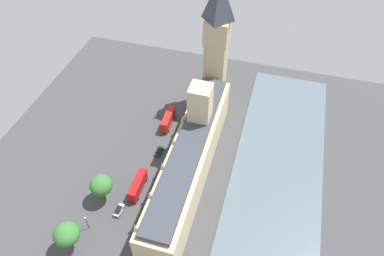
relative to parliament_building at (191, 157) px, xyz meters
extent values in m
plane|color=#424244|center=(1.99, 1.17, -8.42)|extent=(135.94, 135.94, 0.00)
cube|color=slate|center=(-27.49, 1.17, -8.29)|extent=(29.20, 122.35, 0.25)
cube|color=#CCBA8E|center=(-0.01, 1.17, -1.23)|extent=(11.14, 65.94, 14.38)
cube|color=#CCBA8E|center=(-0.01, -10.70, 5.57)|extent=(6.69, 6.69, 27.98)
cube|color=#383D47|center=(-0.01, 1.17, 6.76)|extent=(8.46, 63.30, 1.60)
cone|color=#CCBA8E|center=(5.16, -28.50, 7.31)|extent=(1.20, 1.20, 2.69)
cone|color=#CCBA8E|center=(5.16, -18.61, 7.55)|extent=(1.20, 1.20, 3.18)
cone|color=#CCBA8E|center=(5.16, -8.72, 7.15)|extent=(1.20, 1.20, 2.39)
cone|color=#CCBA8E|center=(5.16, 1.17, 7.03)|extent=(1.20, 1.20, 2.14)
cone|color=#CCBA8E|center=(5.16, 11.06, 7.33)|extent=(1.20, 1.20, 2.74)
cone|color=#CCBA8E|center=(5.16, 20.95, 7.32)|extent=(1.20, 1.20, 2.72)
cone|color=#CCBA8E|center=(5.16, 30.85, 7.46)|extent=(1.20, 1.20, 3.00)
cube|color=tan|center=(1.10, -36.28, 5.33)|extent=(7.40, 7.40, 27.50)
cube|color=tan|center=(1.10, -36.28, 23.40)|extent=(8.14, 8.14, 8.63)
cylinder|color=silver|center=(5.32, -36.28, 23.40)|extent=(0.25, 5.62, 5.62)
torus|color=black|center=(5.32, -36.28, 23.40)|extent=(0.24, 5.86, 5.86)
cylinder|color=silver|center=(1.10, -40.50, 23.40)|extent=(5.62, 0.25, 5.62)
torus|color=black|center=(1.10, -40.50, 23.40)|extent=(5.86, 0.24, 5.86)
cube|color=red|center=(14.35, -19.31, -5.77)|extent=(2.81, 10.57, 4.20)
cube|color=black|center=(14.35, -19.31, -5.68)|extent=(2.86, 10.17, 0.70)
cylinder|color=black|center=(15.61, -22.95, -7.87)|extent=(0.38, 1.11, 1.10)
cylinder|color=black|center=(13.31, -23.02, -7.87)|extent=(0.38, 1.11, 1.10)
cylinder|color=black|center=(15.39, -15.60, -7.87)|extent=(0.38, 1.11, 1.10)
cylinder|color=black|center=(13.09, -15.67, -7.87)|extent=(0.38, 1.11, 1.10)
cube|color=#19472D|center=(12.98, -5.40, -7.70)|extent=(1.93, 4.69, 0.75)
cube|color=black|center=(12.98, -5.17, -7.00)|extent=(1.58, 2.65, 0.65)
cylinder|color=black|center=(13.72, -6.91, -8.08)|extent=(0.28, 0.69, 0.68)
cylinder|color=black|center=(12.12, -6.85, -8.08)|extent=(0.28, 0.69, 0.68)
cylinder|color=black|center=(13.83, -3.95, -8.08)|extent=(0.28, 0.69, 0.68)
cylinder|color=black|center=(12.23, -3.89, -8.08)|extent=(0.28, 0.69, 0.68)
cube|color=red|center=(14.05, 10.96, -5.77)|extent=(2.64, 10.53, 4.20)
cube|color=black|center=(14.05, 10.96, -5.68)|extent=(2.70, 10.13, 0.70)
cylinder|color=black|center=(12.85, 14.62, -7.87)|extent=(0.36, 1.10, 1.10)
cylinder|color=black|center=(15.15, 14.65, -7.87)|extent=(0.36, 1.10, 1.10)
cylinder|color=black|center=(12.95, 7.27, -7.87)|extent=(0.36, 1.10, 1.10)
cylinder|color=black|center=(15.25, 7.30, -7.87)|extent=(0.36, 1.10, 1.10)
cube|color=#B7B7BC|center=(16.75, 19.85, -7.70)|extent=(1.93, 4.52, 0.75)
cube|color=black|center=(16.75, 20.07, -7.00)|extent=(1.57, 2.55, 0.65)
cylinder|color=black|center=(17.49, 18.39, -8.08)|extent=(0.28, 0.69, 0.68)
cylinder|color=black|center=(15.89, 18.45, -8.08)|extent=(0.28, 0.69, 0.68)
cylinder|color=black|center=(17.60, 21.24, -8.08)|extent=(0.28, 0.69, 0.68)
cylinder|color=black|center=(16.00, 21.30, -8.08)|extent=(0.28, 0.69, 0.68)
cylinder|color=black|center=(8.52, 26.12, -7.71)|extent=(0.67, 0.67, 1.42)
sphere|color=#8C6647|center=(8.52, 26.12, -6.86)|extent=(0.27, 0.27, 0.27)
cube|color=black|center=(8.34, 26.35, -7.64)|extent=(0.32, 0.28, 0.26)
cylinder|color=gray|center=(8.21, -6.66, -7.77)|extent=(0.43, 0.43, 1.29)
sphere|color=#8C6647|center=(8.21, -6.66, -7.00)|extent=(0.25, 0.25, 0.25)
cube|color=navy|center=(7.93, -6.67, -7.71)|extent=(0.10, 0.30, 0.23)
cylinder|color=navy|center=(9.10, 20.24, -7.70)|extent=(0.58, 0.58, 1.44)
sphere|color=#8C6647|center=(9.10, 20.24, -6.84)|extent=(0.28, 0.28, 0.28)
cube|color=gray|center=(9.17, 20.54, -7.62)|extent=(0.35, 0.17, 0.26)
cylinder|color=brown|center=(24.58, 33.78, -6.00)|extent=(0.56, 0.56, 4.84)
ellipsoid|color=#387533|center=(24.58, 33.78, -0.92)|extent=(7.07, 7.07, 6.01)
cylinder|color=brown|center=(22.99, 16.71, -6.23)|extent=(0.56, 0.56, 4.38)
ellipsoid|color=#387533|center=(22.99, 16.71, -1.47)|extent=(6.86, 6.86, 5.83)
cylinder|color=black|center=(22.99, 27.33, -5.67)|extent=(0.18, 0.18, 5.49)
sphere|color=#F2EAC6|center=(22.99, 27.33, -2.65)|extent=(0.56, 0.56, 0.56)
camera|label=1|loc=(-19.72, 67.49, 86.16)|focal=33.08mm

